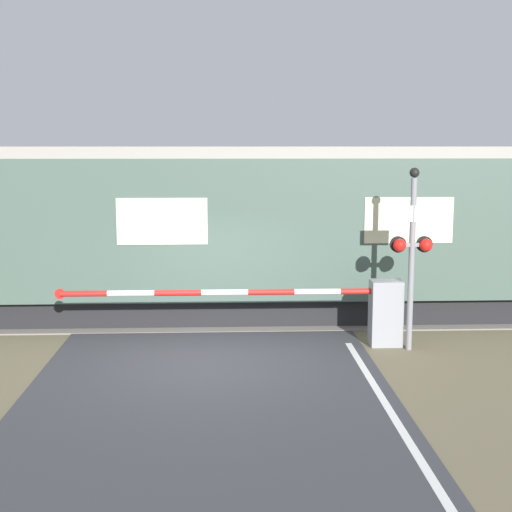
% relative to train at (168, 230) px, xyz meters
% --- Properties ---
extents(ground_plane, '(80.00, 80.00, 0.00)m').
position_rel_train_xyz_m(ground_plane, '(1.01, -3.53, -1.94)').
color(ground_plane, '#6B6047').
extents(track_bed, '(36.00, 3.20, 0.13)m').
position_rel_train_xyz_m(track_bed, '(1.01, 0.00, -1.91)').
color(track_bed, slate).
rests_on(track_bed, ground_plane).
extents(train, '(18.27, 2.91, 3.78)m').
position_rel_train_xyz_m(train, '(0.00, 0.00, 0.00)').
color(train, black).
rests_on(train, ground_plane).
extents(crossing_barrier, '(6.56, 0.44, 1.27)m').
position_rel_train_xyz_m(crossing_barrier, '(3.77, -2.61, -1.22)').
color(crossing_barrier, gray).
rests_on(crossing_barrier, ground_plane).
extents(signal_post, '(0.79, 0.26, 3.41)m').
position_rel_train_xyz_m(signal_post, '(4.71, -2.94, 0.00)').
color(signal_post, gray).
rests_on(signal_post, ground_plane).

